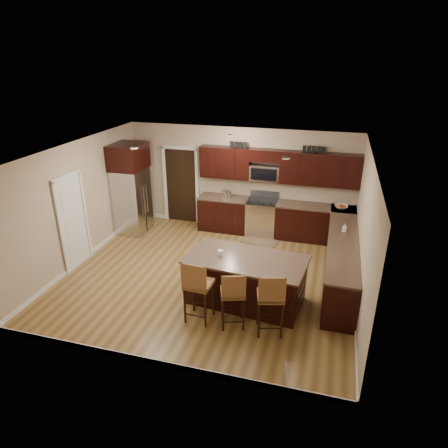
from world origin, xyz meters
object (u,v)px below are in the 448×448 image
(stool_left, at_px, (197,285))
(island, at_px, (246,281))
(range, at_px, (262,217))
(stool_mid, at_px, (233,294))
(refrigerator, at_px, (131,188))
(stool_right, at_px, (271,297))

(stool_left, bearing_deg, island, 55.88)
(range, distance_m, stool_mid, 3.99)
(island, relative_size, refrigerator, 0.99)
(stool_mid, bearing_deg, stool_left, 162.05)
(range, relative_size, stool_mid, 1.02)
(stool_mid, distance_m, stool_right, 0.65)
(range, distance_m, refrigerator, 3.46)
(stool_left, xyz_separation_m, stool_right, (1.28, 0.00, -0.02))
(stool_left, distance_m, stool_right, 1.28)
(stool_mid, bearing_deg, refrigerator, 118.92)
(range, height_order, stool_mid, range)
(stool_left, height_order, stool_right, stool_left)
(island, bearing_deg, stool_mid, -85.89)
(stool_left, bearing_deg, refrigerator, 136.03)
(island, distance_m, refrigerator, 4.37)
(island, relative_size, stool_right, 1.98)
(stool_left, height_order, refrigerator, refrigerator)
(stool_left, xyz_separation_m, stool_mid, (0.64, 0.01, -0.07))
(stool_left, relative_size, refrigerator, 0.51)
(range, bearing_deg, refrigerator, -167.18)
(stool_mid, height_order, stool_right, stool_right)
(island, height_order, stool_left, stool_left)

